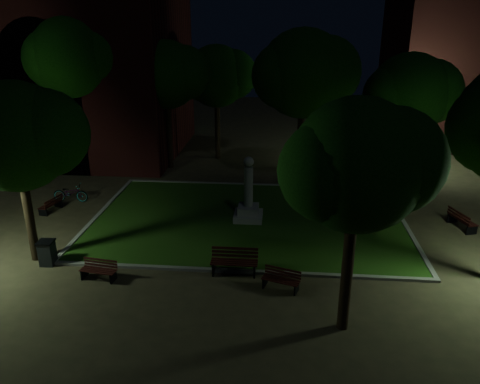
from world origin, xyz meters
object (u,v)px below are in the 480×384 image
object	(u,v)px
bench_near_left	(234,262)
bench_far_side	(312,175)
bicycle	(70,193)
bench_west_near	(99,270)
bench_right_side	(461,220)
bench_near_right	(281,280)
trash_bin	(47,253)
bench_left_side	(51,205)
monument	(248,202)

from	to	relation	value
bench_near_left	bench_far_side	distance (m)	11.84
bench_near_left	bicycle	distance (m)	11.79
bench_west_near	bench_right_side	distance (m)	16.58
bench_near_right	bench_right_side	bearing A→B (deg)	54.10
bench_west_near	bicycle	size ratio (longest dim) A/B	0.76
trash_bin	bench_left_side	bearing A→B (deg)	114.71
bench_left_side	bicycle	size ratio (longest dim) A/B	0.77
bench_near_left	bench_left_side	distance (m)	11.38
bench_near_left	bench_right_side	world-z (taller)	bench_near_left
bench_right_side	bicycle	size ratio (longest dim) A/B	0.89
bench_right_side	bench_far_side	size ratio (longest dim) A/B	1.04
bench_west_near	trash_bin	size ratio (longest dim) A/B	1.38
bench_west_near	bench_far_side	bearing A→B (deg)	62.94
bench_left_side	trash_bin	xyz separation A→B (m)	(2.45, -5.32, 0.17)
bench_near_left	trash_bin	bearing A→B (deg)	-179.90
bench_far_side	bench_left_side	bearing A→B (deg)	32.12
monument	bench_far_side	bearing A→B (deg)	60.90
bench_left_side	bench_far_side	size ratio (longest dim) A/B	0.90
bench_near_left	bench_right_side	distance (m)	11.50
bench_near_left	bench_near_right	bearing A→B (deg)	-28.13
bench_near_right	bicycle	xyz separation A→B (m)	(-11.50, 7.73, 0.14)
bicycle	bench_left_side	bearing A→B (deg)	164.45
monument	trash_bin	distance (m)	9.33
bench_right_side	bench_west_near	bearing A→B (deg)	93.56
bench_far_side	trash_bin	distance (m)	15.93
bench_far_side	monument	bearing A→B (deg)	69.39
trash_bin	bicycle	distance (m)	7.08
bench_left_side	bicycle	world-z (taller)	bicycle
monument	bench_right_side	world-z (taller)	monument
bench_near_left	bench_near_right	size ratio (longest dim) A/B	1.24
trash_bin	bicycle	xyz separation A→B (m)	(-2.05, 6.78, -0.03)
bench_right_side	bench_left_side	bearing A→B (deg)	71.75
bench_far_side	bench_west_near	bearing A→B (deg)	62.87
monument	bench_near_left	world-z (taller)	monument
monument	bench_right_side	distance (m)	10.17
bench_left_side	bench_far_side	distance (m)	14.92
bench_west_near	bench_left_side	world-z (taller)	bench_left_side
monument	bench_near_left	size ratio (longest dim) A/B	1.74
bench_near_left	bench_west_near	world-z (taller)	bench_near_left
monument	bench_west_near	xyz separation A→B (m)	(-5.30, -6.02, -0.60)
bench_right_side	bicycle	distance (m)	20.05
bench_near_left	bench_left_side	xyz separation A→B (m)	(-10.07, 5.30, -0.11)
bench_left_side	bench_right_side	world-z (taller)	bench_right_side
bench_west_near	bench_far_side	size ratio (longest dim) A/B	0.89
bench_right_side	trash_bin	bearing A→B (deg)	88.26
bench_near_right	bench_west_near	size ratio (longest dim) A/B	1.02
bench_left_side	bicycle	xyz separation A→B (m)	(0.40, 1.45, 0.14)
bench_west_near	bench_far_side	distance (m)	15.00
bench_near_right	monument	bearing A→B (deg)	123.90
bench_right_side	trash_bin	xyz separation A→B (m)	(-17.94, -5.11, 0.12)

